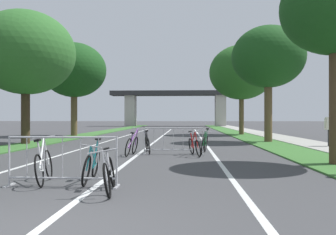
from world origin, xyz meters
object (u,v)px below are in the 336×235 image
(tree_right_maple_mid, at_px, (268,57))
(crowd_barrier_second, at_px, (173,141))
(bicycle_red_2, at_px, (194,146))
(bicycle_teal_4, at_px, (92,165))
(tree_left_oak_mid, at_px, (74,70))
(bicycle_purple_0, at_px, (132,145))
(bicycle_white_5, at_px, (44,165))
(crowd_barrier_nearest, at_px, (62,162))
(bicycle_black_6, at_px, (147,144))
(tree_left_cypress_far, at_px, (26,53))
(tree_right_pine_far, at_px, (241,73))
(bicycle_green_3, at_px, (205,144))
(bicycle_silver_1, at_px, (109,174))
(pedestrian_in_red_jacket, at_px, (331,126))

(tree_right_maple_mid, distance_m, crowd_barrier_second, 9.78)
(bicycle_red_2, bearing_deg, bicycle_teal_4, 53.05)
(tree_left_oak_mid, height_order, tree_right_maple_mid, tree_left_oak_mid)
(bicycle_purple_0, distance_m, bicycle_teal_4, 5.45)
(bicycle_white_5, bearing_deg, crowd_barrier_second, 55.36)
(crowd_barrier_nearest, distance_m, bicycle_white_5, 0.66)
(tree_left_oak_mid, height_order, bicycle_black_6, tree_left_oak_mid)
(tree_left_cypress_far, height_order, tree_left_oak_mid, tree_left_oak_mid)
(crowd_barrier_nearest, height_order, bicycle_purple_0, bicycle_purple_0)
(tree_right_pine_far, height_order, crowd_barrier_second, tree_right_pine_far)
(crowd_barrier_second, xyz_separation_m, bicycle_white_5, (-2.61, -6.16, -0.12))
(tree_right_maple_mid, relative_size, bicycle_teal_4, 4.01)
(bicycle_green_3, height_order, bicycle_teal_4, bicycle_green_3)
(tree_left_oak_mid, distance_m, bicycle_red_2, 16.98)
(bicycle_teal_4, height_order, bicycle_white_5, bicycle_white_5)
(tree_left_oak_mid, relative_size, bicycle_black_6, 4.25)
(crowd_barrier_nearest, xyz_separation_m, bicycle_silver_1, (1.10, -0.52, -0.16))
(tree_left_oak_mid, relative_size, bicycle_white_5, 4.41)
(bicycle_white_5, bearing_deg, pedestrian_in_red_jacket, 31.81)
(bicycle_silver_1, distance_m, pedestrian_in_red_jacket, 13.43)
(bicycle_purple_0, relative_size, bicycle_black_6, 1.02)
(tree_left_cypress_far, distance_m, bicycle_green_3, 11.23)
(bicycle_purple_0, xyz_separation_m, bicycle_red_2, (2.38, 0.04, -0.03))
(tree_left_cypress_far, relative_size, pedestrian_in_red_jacket, 4.13)
(crowd_barrier_second, relative_size, bicycle_white_5, 1.42)
(crowd_barrier_second, bearing_deg, bicycle_white_5, -113.00)
(tree_right_pine_far, bearing_deg, bicycle_white_5, -109.54)
(tree_left_oak_mid, xyz_separation_m, crowd_barrier_second, (8.27, -13.05, -4.65))
(tree_left_oak_mid, height_order, bicycle_teal_4, tree_left_oak_mid)
(bicycle_white_5, bearing_deg, bicycle_red_2, 47.31)
(tree_left_cypress_far, bearing_deg, pedestrian_in_red_jacket, -4.38)
(tree_left_oak_mid, distance_m, bicycle_green_3, 16.52)
(tree_left_oak_mid, height_order, bicycle_silver_1, tree_left_oak_mid)
(bicycle_purple_0, height_order, bicycle_black_6, bicycle_purple_0)
(crowd_barrier_nearest, distance_m, bicycle_teal_4, 0.74)
(bicycle_green_3, bearing_deg, bicycle_red_2, 73.52)
(bicycle_green_3, relative_size, bicycle_white_5, 1.04)
(bicycle_teal_4, bearing_deg, bicycle_red_2, -117.82)
(bicycle_red_2, distance_m, bicycle_white_5, 6.65)
(bicycle_silver_1, distance_m, bicycle_green_3, 7.78)
(bicycle_silver_1, xyz_separation_m, bicycle_teal_4, (-0.63, 1.07, 0.01))
(bicycle_white_5, distance_m, pedestrian_in_red_jacket, 13.90)
(tree_left_oak_mid, height_order, bicycle_red_2, tree_left_oak_mid)
(tree_right_maple_mid, bearing_deg, pedestrian_in_red_jacket, -58.38)
(tree_right_pine_far, distance_m, pedestrian_in_red_jacket, 13.21)
(tree_right_maple_mid, distance_m, bicycle_white_5, 15.95)
(bicycle_black_6, bearing_deg, tree_left_cypress_far, 138.14)
(bicycle_white_5, xyz_separation_m, pedestrian_in_red_jacket, (10.08, 9.55, 0.66))
(crowd_barrier_nearest, bearing_deg, bicycle_black_6, 81.93)
(bicycle_green_3, bearing_deg, pedestrian_in_red_jacket, -144.68)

